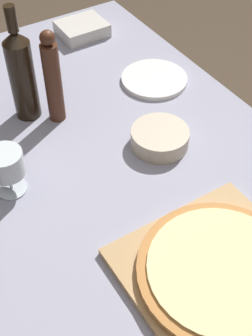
{
  "coord_description": "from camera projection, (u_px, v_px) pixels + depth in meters",
  "views": [
    {
      "loc": [
        -0.38,
        -0.64,
        1.6
      ],
      "look_at": [
        0.02,
        0.0,
        0.81
      ],
      "focal_mm": 50.0,
      "sensor_mm": 36.0,
      "label": 1
    }
  ],
  "objects": [
    {
      "name": "ground_plane",
      "position": [
        123.0,
        328.0,
        1.67
      ],
      "size": [
        12.0,
        12.0,
        0.0
      ],
      "primitive_type": "plane",
      "color": "#4C3D2D"
    },
    {
      "name": "dining_table",
      "position": [
        121.0,
        210.0,
        1.19
      ],
      "size": [
        0.97,
        1.69,
        0.75
      ],
      "color": "#9393A8",
      "rests_on": "ground_plane"
    },
    {
      "name": "cutting_board",
      "position": [
        220.0,
        276.0,
        0.95
      ],
      "size": [
        0.36,
        0.36,
        0.02
      ],
      "color": "tan",
      "rests_on": "dining_table"
    },
    {
      "name": "pizza",
      "position": [
        221.0,
        270.0,
        0.94
      ],
      "size": [
        0.34,
        0.34,
        0.02
      ],
      "color": "#BC7A3D",
      "rests_on": "cutting_board"
    },
    {
      "name": "wine_bottle",
      "position": [
        22.0,
        74.0,
        1.23
      ],
      "size": [
        0.07,
        0.07,
        0.33
      ],
      "color": "black",
      "rests_on": "dining_table"
    },
    {
      "name": "pepper_mill",
      "position": [
        53.0,
        79.0,
        1.22
      ],
      "size": [
        0.05,
        0.05,
        0.27
      ],
      "color": "#4C2819",
      "rests_on": "dining_table"
    },
    {
      "name": "wine_glass",
      "position": [
        6.0,
        165.0,
        1.07
      ],
      "size": [
        0.09,
        0.09,
        0.12
      ],
      "color": "silver",
      "rests_on": "dining_table"
    },
    {
      "name": "small_bowl",
      "position": [
        160.0,
        138.0,
        1.22
      ],
      "size": [
        0.15,
        0.15,
        0.05
      ],
      "color": "beige",
      "rests_on": "dining_table"
    },
    {
      "name": "dinner_plate",
      "position": [
        154.0,
        79.0,
        1.43
      ],
      "size": [
        0.2,
        0.2,
        0.01
      ],
      "color": "white",
      "rests_on": "dining_table"
    },
    {
      "name": "food_container",
      "position": [
        82.0,
        29.0,
        1.61
      ],
      "size": [
        0.16,
        0.13,
        0.05
      ],
      "color": "beige",
      "rests_on": "dining_table"
    }
  ]
}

